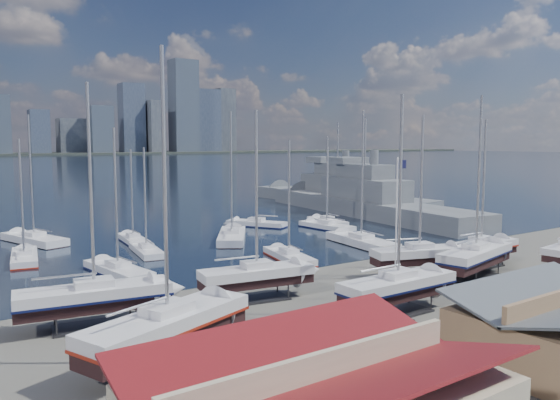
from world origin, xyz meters
TOP-DOWN VIEW (x-y plane):
  - ground at (0.00, -10.00)m, footprint 1400.00×1400.00m
  - sailboat_cradle_0 at (-20.74, -5.09)m, footprint 10.50×4.43m
  - sailboat_cradle_1 at (-19.13, -13.66)m, footprint 11.40×6.82m
  - sailboat_cradle_2 at (-8.33, -6.02)m, footprint 9.43×3.99m
  - sailboat_cradle_3 at (-1.75, -14.84)m, footprint 9.82×2.77m
  - sailboat_cradle_4 at (8.51, -7.96)m, footprint 9.50×5.37m
  - sailboat_cradle_5 at (11.97, -11.62)m, footprint 10.74×5.08m
  - sailboat_cradle_6 at (16.39, -9.08)m, footprint 9.09×2.63m
  - sailboat_moored_1 at (-20.87, 19.90)m, footprint 4.08×9.35m
  - sailboat_moored_2 at (-17.96, 30.46)m, footprint 6.30×11.43m
  - sailboat_moored_3 at (-14.71, 8.42)m, footprint 4.02×9.99m
  - sailboat_moored_4 at (-8.90, 16.26)m, footprint 3.52×8.55m
  - sailboat_moored_5 at (-7.68, 23.95)m, footprint 3.11×8.38m
  - sailboat_moored_6 at (2.38, 4.50)m, footprint 4.29×9.24m
  - sailboat_moored_7 at (3.20, 18.13)m, footprint 8.77×11.29m
  - sailboat_moored_8 at (12.13, 26.35)m, footprint 6.94×9.16m
  - sailboat_moored_9 at (14.39, 6.13)m, footprint 4.66×11.63m
  - sailboat_moored_10 at (19.03, 18.30)m, footprint 3.45×9.52m
  - sailboat_moored_11 at (22.44, 22.27)m, footprint 3.17×8.51m
  - naval_ship_east at (34.68, 27.08)m, footprint 13.98×51.54m
  - naval_ship_west at (40.90, 41.48)m, footprint 10.07×45.68m
  - car_a at (-9.66, -19.06)m, footprint 2.38×4.71m
  - car_b at (-5.58, -18.12)m, footprint 4.35×2.88m
  - car_c at (0.16, -21.54)m, footprint 3.13×5.22m
  - flagpole at (1.02, -12.04)m, footprint 1.01×0.12m

SIDE VIEW (x-z plane):
  - ground at x=0.00m, z-range 0.00..0.00m
  - sailboat_moored_3 at x=-14.71m, z-range -6.95..7.56m
  - sailboat_moored_10 at x=19.03m, z-range -6.66..7.28m
  - sailboat_moored_8 at x=12.13m, z-range -6.54..7.16m
  - sailboat_moored_1 at x=-20.87m, z-range -6.46..7.07m
  - sailboat_moored_6 at x=2.38m, z-range -6.36..6.97m
  - sailboat_moored_11 at x=22.44m, z-range -5.90..6.52m
  - sailboat_moored_5 at x=-7.68m, z-range -5.81..6.43m
  - sailboat_moored_2 at x=-17.96m, z-range -7.99..8.64m
  - sailboat_moored_9 at x=14.39m, z-range -8.21..8.86m
  - sailboat_moored_7 at x=3.20m, z-range -8.25..8.90m
  - sailboat_moored_4 at x=-8.90m, z-range -5.94..6.59m
  - car_b at x=-5.58m, z-range 0.00..1.35m
  - car_c at x=0.16m, z-range 0.00..1.36m
  - car_a at x=-9.66m, z-range 0.00..1.54m
  - naval_ship_west at x=40.90m, z-range -7.38..10.70m
  - naval_ship_east at x=34.68m, z-range -7.62..10.96m
  - sailboat_cradle_6 at x=16.39m, z-range -5.37..9.38m
  - sailboat_cradle_2 at x=-8.33m, z-range -5.48..9.52m
  - sailboat_cradle_4 at x=8.51m, z-range -5.49..9.54m
  - sailboat_cradle_3 at x=-1.75m, z-range -5.87..10.00m
  - sailboat_cradle_0 at x=-20.74m, z-range -6.12..10.30m
  - sailboat_cradle_5 at x=11.97m, z-range -6.24..10.45m
  - sailboat_cradle_1 at x=-19.13m, z-range -6.68..10.99m
  - flagpole at x=1.02m, z-range 0.82..12.17m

